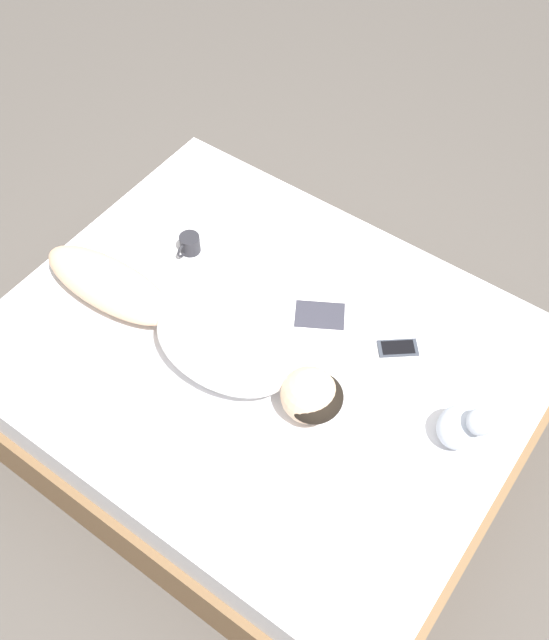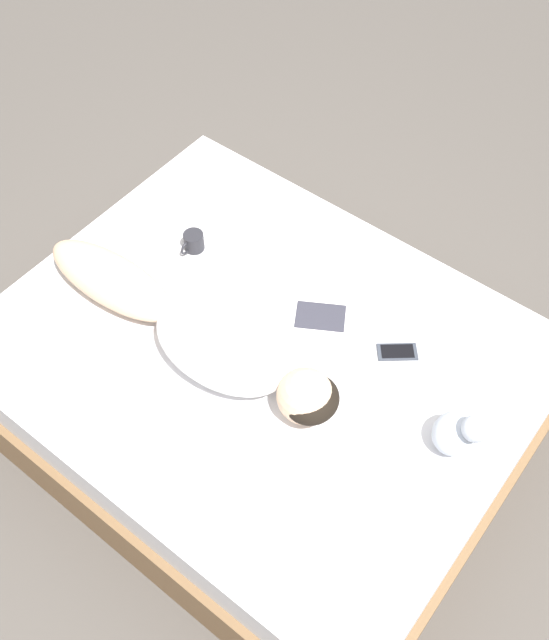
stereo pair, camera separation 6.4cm
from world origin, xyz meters
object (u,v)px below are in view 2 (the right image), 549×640
person (201,333)px  coffee_mug (193,241)px  open_magazine (323,298)px  cell_phone (397,352)px

person → coffee_mug: (-0.36, -0.36, -0.05)m
open_magazine → coffee_mug: size_ratio=4.06×
person → cell_phone: 0.73m
coffee_mug → cell_phone: 0.95m
person → open_magazine: bearing=153.4°
person → coffee_mug: size_ratio=11.22×
open_magazine → cell_phone: size_ratio=3.00×
person → open_magazine: person is taller
open_magazine → cell_phone: same height
open_magazine → coffee_mug: (0.11, -0.58, 0.04)m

